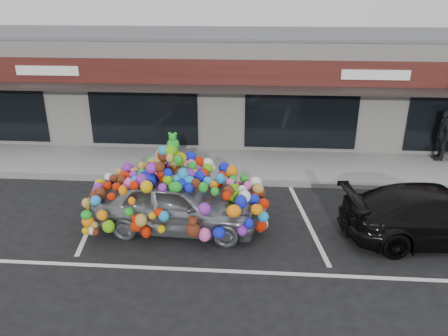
{
  "coord_description": "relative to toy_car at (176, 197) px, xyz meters",
  "views": [
    {
      "loc": [
        1.3,
        -10.58,
        5.93
      ],
      "look_at": [
        0.41,
        1.4,
        1.02
      ],
      "focal_mm": 35.0,
      "sensor_mm": 36.0,
      "label": 1
    }
  ],
  "objects": [
    {
      "name": "sidewalk",
      "position": [
        0.72,
        4.42,
        -0.85
      ],
      "size": [
        26.0,
        3.0,
        0.15
      ],
      "primitive_type": "cube",
      "color": "gray",
      "rests_on": "ground"
    },
    {
      "name": "black_sedan",
      "position": [
        6.65,
        -0.07,
        -0.23
      ],
      "size": [
        2.52,
        4.98,
        1.39
      ],
      "primitive_type": "imported",
      "rotation": [
        0.0,
        0.0,
        1.7
      ],
      "color": "black",
      "rests_on": "ground"
    },
    {
      "name": "lane_line",
      "position": [
        2.72,
        -1.88,
        -0.92
      ],
      "size": [
        14.0,
        0.12,
        0.01
      ],
      "primitive_type": "cube",
      "color": "silver",
      "rests_on": "ground"
    },
    {
      "name": "parking_stripe_mid",
      "position": [
        3.52,
        0.62,
        -0.92
      ],
      "size": [
        0.73,
        4.37,
        0.01
      ],
      "primitive_type": "cube",
      "rotation": [
        0.0,
        0.0,
        0.14
      ],
      "color": "silver",
      "rests_on": "ground"
    },
    {
      "name": "toy_car",
      "position": [
        0.0,
        0.0,
        0.0
      ],
      "size": [
        3.16,
        4.76,
        2.72
      ],
      "rotation": [
        0.0,
        0.0,
        1.51
      ],
      "color": "silver",
      "rests_on": "ground"
    },
    {
      "name": "pedestrian_c",
      "position": [
        8.79,
        5.42,
        0.16
      ],
      "size": [
        1.1,
        0.48,
        1.87
      ],
      "primitive_type": "imported",
      "rotation": [
        0.0,
        0.0,
        4.69
      ],
      "color": "#27252A",
      "rests_on": "sidewalk"
    },
    {
      "name": "ground",
      "position": [
        0.72,
        0.42,
        -0.92
      ],
      "size": [
        90.0,
        90.0,
        0.0
      ],
      "primitive_type": "plane",
      "color": "black",
      "rests_on": "ground"
    },
    {
      "name": "shop_building",
      "position": [
        0.72,
        8.86,
        1.24
      ],
      "size": [
        24.0,
        7.2,
        4.31
      ],
      "color": "beige",
      "rests_on": "ground"
    },
    {
      "name": "kerb",
      "position": [
        0.72,
        2.92,
        -0.85
      ],
      "size": [
        26.0,
        0.18,
        0.16
      ],
      "primitive_type": "cube",
      "color": "slate",
      "rests_on": "ground"
    },
    {
      "name": "parking_stripe_left",
      "position": [
        -2.48,
        0.62,
        -0.92
      ],
      "size": [
        0.73,
        4.37,
        0.01
      ],
      "primitive_type": "cube",
      "rotation": [
        0.0,
        0.0,
        0.14
      ],
      "color": "silver",
      "rests_on": "ground"
    }
  ]
}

